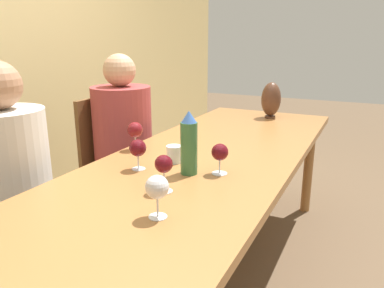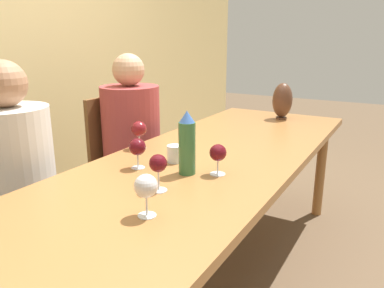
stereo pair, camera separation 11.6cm
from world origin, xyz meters
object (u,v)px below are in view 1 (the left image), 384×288
(wine_glass_3, at_px, (220,153))
(chair_near, at_px, (5,215))
(water_bottle, at_px, (189,144))
(wine_glass_2, at_px, (138,149))
(person_near, at_px, (13,188))
(wine_glass_5, at_px, (164,165))
(vase, at_px, (271,100))
(wine_glass_4, at_px, (157,188))
(water_tumbler, at_px, (174,154))
(chair_far, at_px, (115,163))
(person_far, at_px, (125,143))
(wine_glass_1, at_px, (135,130))

(wine_glass_3, height_order, chair_near, chair_near)
(water_bottle, relative_size, wine_glass_2, 2.01)
(wine_glass_3, relative_size, person_near, 0.11)
(wine_glass_5, height_order, chair_near, chair_near)
(chair_near, xyz_separation_m, person_near, (-0.00, -0.09, 0.15))
(vase, relative_size, person_near, 0.21)
(wine_glass_2, bearing_deg, wine_glass_4, -138.73)
(wine_glass_2, bearing_deg, water_bottle, -77.52)
(vase, xyz_separation_m, wine_glass_5, (-1.54, 0.01, -0.03))
(person_near, bearing_deg, water_tumbler, -56.58)
(wine_glass_3, relative_size, wine_glass_5, 0.92)
(wine_glass_5, relative_size, chair_near, 0.16)
(water_tumbler, relative_size, chair_near, 0.09)
(wine_glass_2, relative_size, chair_near, 0.15)
(chair_near, relative_size, person_near, 0.76)
(chair_far, bearing_deg, wine_glass_4, -136.45)
(wine_glass_5, xyz_separation_m, chair_far, (0.78, 0.84, -0.35))
(chair_far, bearing_deg, person_far, -90.00)
(water_tumbler, bearing_deg, wine_glass_4, -156.98)
(wine_glass_3, xyz_separation_m, wine_glass_5, (-0.28, 0.12, 0.01))
(water_bottle, distance_m, wine_glass_1, 0.46)
(wine_glass_5, bearing_deg, wine_glass_3, -23.20)
(chair_near, relative_size, chair_far, 1.00)
(water_tumbler, xyz_separation_m, wine_glass_2, (-0.16, 0.10, 0.06))
(water_bottle, bearing_deg, wine_glass_1, 64.10)
(wine_glass_3, relative_size, chair_far, 0.14)
(person_near, bearing_deg, wine_glass_3, -67.61)
(wine_glass_3, bearing_deg, person_far, 59.79)
(wine_glass_3, relative_size, wine_glass_4, 0.92)
(water_bottle, relative_size, wine_glass_4, 1.90)
(water_tumbler, height_order, vase, vase)
(water_tumbler, relative_size, wine_glass_4, 0.56)
(wine_glass_5, relative_size, chair_far, 0.16)
(wine_glass_3, bearing_deg, wine_glass_5, 156.80)
(wine_glass_4, bearing_deg, wine_glass_5, 24.38)
(chair_near, bearing_deg, chair_far, 0.00)
(wine_glass_2, bearing_deg, chair_near, 112.55)
(wine_glass_5, distance_m, chair_near, 0.91)
(water_bottle, height_order, chair_far, water_bottle)
(chair_far, distance_m, person_near, 0.88)
(wine_glass_5, bearing_deg, chair_far, 47.07)
(wine_glass_1, xyz_separation_m, wine_glass_5, (-0.42, -0.42, 0.00))
(wine_glass_2, bearing_deg, chair_far, 44.84)
(wine_glass_1, bearing_deg, person_near, 146.52)
(wine_glass_5, bearing_deg, person_far, 43.86)
(chair_far, distance_m, person_far, 0.17)
(chair_near, xyz_separation_m, chair_far, (0.86, 0.00, 0.00))
(vase, distance_m, person_near, 1.81)
(vase, relative_size, wine_glass_1, 1.76)
(chair_near, bearing_deg, wine_glass_4, -96.92)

